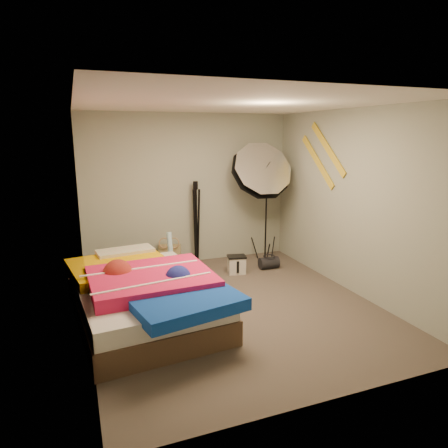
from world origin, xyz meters
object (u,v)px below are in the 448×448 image
camera_case (237,265)px  duffel_bag (269,263)px  wrapping_roll (171,254)px  tote_bag (170,255)px  bed (144,294)px  photo_umbrella (260,173)px  camera_tripod (196,217)px

camera_case → duffel_bag: (0.58, 0.02, -0.04)m
wrapping_roll → duffel_bag: 1.62m
tote_bag → bed: size_ratio=0.15×
tote_bag → camera_case: size_ratio=1.36×
photo_umbrella → duffel_bag: bearing=-90.3°
tote_bag → camera_case: (0.90, -0.76, -0.05)m
duffel_bag → bed: bed is taller
bed → tote_bag: bearing=68.3°
wrapping_roll → bed: wrapping_roll is taller
photo_umbrella → camera_tripod: size_ratio=1.53×
photo_umbrella → camera_case: bearing=-144.7°
bed → photo_umbrella: photo_umbrella is taller
camera_case → bed: bearing=-135.2°
duffel_bag → photo_umbrella: size_ratio=0.15×
camera_case → camera_tripod: bearing=132.3°
tote_bag → camera_tripod: bearing=13.7°
bed → photo_umbrella: bearing=34.3°
tote_bag → duffel_bag: 1.66m
duffel_bag → photo_umbrella: 1.50m
tote_bag → photo_umbrella: (1.48, -0.34, 1.36)m
photo_umbrella → camera_tripod: photo_umbrella is taller
wrapping_roll → camera_case: wrapping_roll is taller
bed → camera_case: bearing=34.0°
photo_umbrella → tote_bag: bearing=167.0°
wrapping_roll → bed: size_ratio=0.28×
camera_tripod → photo_umbrella: bearing=-16.5°
wrapping_roll → camera_case: size_ratio=2.58×
tote_bag → camera_case: tote_bag is taller
camera_case → photo_umbrella: photo_umbrella is taller
camera_case → bed: bed is taller
camera_case → photo_umbrella: bearing=46.2°
wrapping_roll → bed: (-0.65, -1.39, -0.03)m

